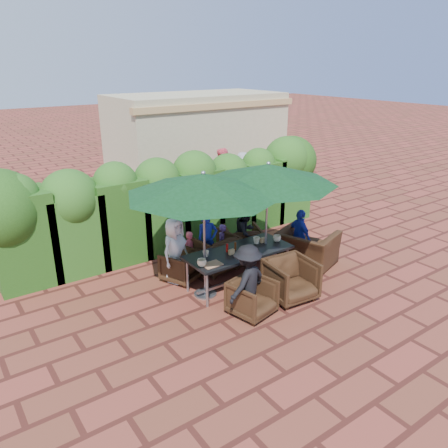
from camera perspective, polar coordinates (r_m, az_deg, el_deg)
ground at (r=9.15m, az=1.33°, el=-7.25°), size 80.00×80.00×0.00m
dining_table at (r=8.66m, az=1.94°, el=-3.98°), size 2.16×0.90×0.75m
umbrella_left at (r=7.75m, az=-2.70°, el=5.18°), size 2.83×2.83×2.46m
umbrella_right at (r=8.52m, az=5.78°, el=6.51°), size 2.70×2.70×2.46m
chair_far_left at (r=9.04m, az=-5.68°, el=-5.24°), size 0.88×0.86×0.70m
chair_far_mid at (r=9.41m, az=-1.13°, el=-3.51°), size 0.92×0.87×0.87m
chair_far_right at (r=10.01m, az=2.44°, el=-2.17°), size 1.00×0.98×0.80m
chair_near_left at (r=7.84m, az=3.71°, el=-9.36°), size 0.83×0.80×0.73m
chair_near_right at (r=8.38m, az=8.75°, el=-6.95°), size 0.91×0.86×0.86m
chair_end_right at (r=9.80m, az=10.88°, el=-2.36°), size 1.10×1.36×1.02m
adult_far_left at (r=8.88m, az=-6.43°, el=-3.39°), size 0.77×0.61×1.36m
adult_far_mid at (r=9.39m, az=-2.18°, el=-2.20°), size 0.53×0.46×1.28m
adult_far_right at (r=9.76m, az=2.85°, el=-1.18°), size 0.73×0.61×1.31m
adult_near_left at (r=7.63m, az=3.08°, el=-7.53°), size 0.95×0.63×1.36m
adult_end_right at (r=9.83m, az=9.85°, el=-1.58°), size 0.45×0.76×1.23m
child_left at (r=9.39m, az=-4.37°, el=-3.56°), size 0.32×0.27×0.88m
child_right at (r=9.74m, az=-0.06°, el=-2.55°), size 0.36×0.31×0.89m
pedestrian_a at (r=12.80m, az=-4.69°, el=4.70°), size 1.45×1.37×1.57m
pedestrian_b at (r=13.75m, az=-0.34°, el=6.27°), size 0.97×0.78×1.75m
pedestrian_c at (r=14.13m, az=2.45°, el=6.24°), size 1.09×0.89×1.56m
cup_a at (r=7.98m, az=-2.91°, el=-5.07°), size 0.18×0.18×0.14m
cup_b at (r=8.36m, az=-2.41°, el=-3.90°), size 0.12×0.12×0.12m
cup_c at (r=8.51m, az=3.44°, el=-3.39°), size 0.17×0.17×0.14m
cup_d at (r=8.97m, az=4.26°, el=-2.14°), size 0.14×0.14×0.13m
cup_e at (r=9.11m, az=6.93°, el=-1.88°), size 0.17×0.17×0.13m
ketchup_bottle at (r=8.54m, az=0.41°, el=-3.14°), size 0.04×0.04×0.17m
sauce_bottle at (r=8.63m, az=1.49°, el=-2.88°), size 0.04×0.04×0.17m
serving_tray at (r=8.05m, az=-1.57°, el=-5.29°), size 0.35×0.25×0.02m
number_block_left at (r=8.45m, az=0.97°, el=-3.66°), size 0.12×0.06×0.10m
number_block_right at (r=9.03m, az=5.09°, el=-2.10°), size 0.12×0.06×0.10m
hedge_wall at (r=10.43m, az=-6.81°, el=3.81°), size 9.10×1.60×2.40m
building at (r=16.07m, az=-3.53°, el=10.98°), size 6.20×3.08×3.20m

